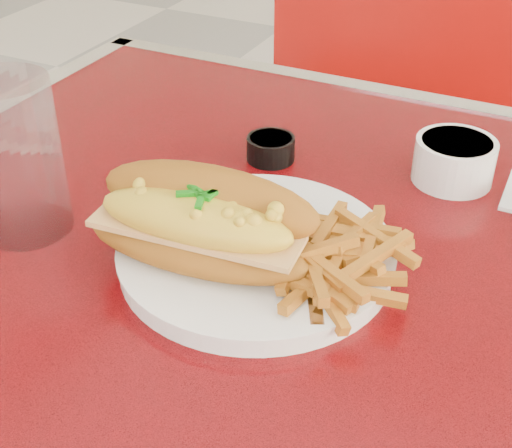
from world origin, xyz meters
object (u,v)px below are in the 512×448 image
at_px(diner_table, 425,442).
at_px(dinner_plate, 256,253).
at_px(water_tumbler, 14,158).
at_px(fork, 309,260).
at_px(booth_bench_far, 508,255).
at_px(sauce_cup_left, 271,147).
at_px(gravy_ramekin, 454,159).
at_px(mac_hoagie, 201,222).

relative_size(diner_table, dinner_plate, 4.10).
bearing_deg(water_tumbler, diner_table, 7.96).
bearing_deg(dinner_plate, diner_table, 3.25).
bearing_deg(fork, booth_bench_far, -35.07).
distance_m(booth_bench_far, sauce_cup_left, 0.85).
bearing_deg(sauce_cup_left, booth_bench_far, 69.71).
xyz_separation_m(diner_table, gravy_ramekin, (-0.05, 0.21, 0.19)).
height_order(dinner_plate, gravy_ramekin, gravy_ramekin).
bearing_deg(diner_table, sauce_cup_left, 145.26).
xyz_separation_m(diner_table, sauce_cup_left, (-0.24, 0.17, 0.18)).
xyz_separation_m(fork, water_tumbler, (-0.27, -0.05, 0.06)).
xyz_separation_m(diner_table, mac_hoagie, (-0.20, -0.04, 0.22)).
relative_size(booth_bench_far, dinner_plate, 4.00).
relative_size(dinner_plate, fork, 2.02).
relative_size(dinner_plate, mac_hoagie, 1.48).
relative_size(mac_hoagie, water_tumbler, 1.38).
bearing_deg(mac_hoagie, water_tumbler, 178.23).
xyz_separation_m(booth_bench_far, mac_hoagie, (-0.20, -0.86, 0.54)).
height_order(diner_table, fork, fork).
distance_m(mac_hoagie, gravy_ramekin, 0.30).
xyz_separation_m(sauce_cup_left, water_tumbler, (-0.15, -0.22, 0.06)).
relative_size(diner_table, sauce_cup_left, 18.38).
xyz_separation_m(mac_hoagie, water_tumbler, (-0.18, -0.01, 0.02)).
xyz_separation_m(mac_hoagie, sauce_cup_left, (-0.03, 0.21, -0.04)).
xyz_separation_m(gravy_ramekin, water_tumbler, (-0.34, -0.26, 0.05)).
bearing_deg(mac_hoagie, booth_bench_far, 71.82).
xyz_separation_m(booth_bench_far, fork, (-0.12, -0.82, 0.50)).
height_order(booth_bench_far, sauce_cup_left, booth_bench_far).
height_order(mac_hoagie, sauce_cup_left, mac_hoagie).
distance_m(fork, gravy_ramekin, 0.23).
bearing_deg(sauce_cup_left, fork, -55.97).
distance_m(booth_bench_far, dinner_plate, 0.97).
bearing_deg(dinner_plate, mac_hoagie, -133.68).
height_order(dinner_plate, water_tumbler, water_tumbler).
xyz_separation_m(dinner_plate, sauce_cup_left, (-0.07, 0.18, 0.00)).
xyz_separation_m(mac_hoagie, fork, (0.08, 0.04, -0.04)).
xyz_separation_m(dinner_plate, gravy_ramekin, (0.12, 0.22, 0.01)).
bearing_deg(fork, water_tumbler, 73.04).
distance_m(fork, sauce_cup_left, 0.21).
height_order(booth_bench_far, fork, booth_bench_far).
height_order(diner_table, mac_hoagie, mac_hoagie).
bearing_deg(diner_table, water_tumbler, -172.04).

